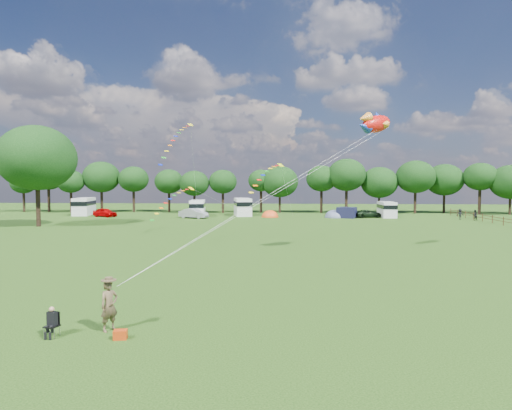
# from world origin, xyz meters

# --- Properties ---
(ground_plane) EXTENTS (180.00, 180.00, 0.00)m
(ground_plane) POSITION_xyz_m (0.00, 0.00, 0.00)
(ground_plane) COLOR black
(ground_plane) RESTS_ON ground
(tree_line) EXTENTS (102.98, 10.98, 10.27)m
(tree_line) POSITION_xyz_m (5.30, 54.99, 6.35)
(tree_line) COLOR black
(tree_line) RESTS_ON ground
(big_tree) EXTENTS (10.00, 10.00, 13.28)m
(big_tree) POSITION_xyz_m (-30.00, 28.00, 9.02)
(big_tree) COLOR black
(big_tree) RESTS_ON ground
(fence) EXTENTS (0.12, 33.12, 1.20)m
(fence) POSITION_xyz_m (32.00, 34.50, 0.70)
(fence) COLOR #472D19
(fence) RESTS_ON ground
(car_a) EXTENTS (4.81, 3.45, 1.49)m
(car_a) POSITION_xyz_m (-27.76, 43.94, 0.75)
(car_a) COLOR #B70002
(car_a) RESTS_ON ground
(car_b) EXTENTS (4.77, 2.99, 1.58)m
(car_b) POSITION_xyz_m (-12.19, 41.93, 0.79)
(car_b) COLOR gray
(car_b) RESTS_ON ground
(car_d) EXTENTS (5.17, 3.59, 1.29)m
(car_d) POSITION_xyz_m (16.29, 45.17, 0.65)
(car_d) COLOR black
(car_d) RESTS_ON ground
(campervan_a) EXTENTS (3.69, 6.60, 3.05)m
(campervan_a) POSITION_xyz_m (-33.15, 47.69, 1.64)
(campervan_a) COLOR silver
(campervan_a) RESTS_ON ground
(campervan_b) EXTENTS (3.16, 5.97, 2.80)m
(campervan_b) POSITION_xyz_m (-12.23, 45.36, 1.50)
(campervan_b) COLOR white
(campervan_b) RESTS_ON ground
(campervan_c) EXTENTS (3.80, 6.59, 3.03)m
(campervan_c) POSITION_xyz_m (-4.76, 48.13, 1.63)
(campervan_c) COLOR silver
(campervan_c) RESTS_ON ground
(campervan_d) EXTENTS (2.27, 5.27, 2.58)m
(campervan_d) POSITION_xyz_m (19.61, 45.98, 1.38)
(campervan_d) COLOR silver
(campervan_d) RESTS_ON ground
(tent_orange) EXTENTS (2.94, 3.21, 2.30)m
(tent_orange) POSITION_xyz_m (0.13, 44.91, 0.02)
(tent_orange) COLOR #E94C18
(tent_orange) RESTS_ON ground
(tent_greyblue) EXTENTS (3.42, 3.74, 2.54)m
(tent_greyblue) POSITION_xyz_m (10.87, 44.91, 0.02)
(tent_greyblue) COLOR slate
(tent_greyblue) RESTS_ON ground
(awning_navy) EXTENTS (3.53, 3.26, 1.77)m
(awning_navy) POSITION_xyz_m (12.69, 44.07, 0.88)
(awning_navy) COLOR #161735
(awning_navy) RESTS_ON ground
(kite_flyer) EXTENTS (0.82, 0.86, 1.99)m
(kite_flyer) POSITION_xyz_m (-4.67, -10.27, 1.00)
(kite_flyer) COLOR brown
(kite_flyer) RESTS_ON ground
(camp_chair) EXTENTS (0.57, 0.57, 1.16)m
(camp_chair) POSITION_xyz_m (-6.57, -11.00, 0.69)
(camp_chair) COLOR #99999E
(camp_chair) RESTS_ON ground
(kite_bag) EXTENTS (0.54, 0.41, 0.35)m
(kite_bag) POSITION_xyz_m (-3.90, -11.13, 0.17)
(kite_bag) COLOR #B1340B
(kite_bag) RESTS_ON ground
(fish_kite) EXTENTS (3.63, 3.31, 2.09)m
(fish_kite) POSITION_xyz_m (9.40, 8.47, 10.51)
(fish_kite) COLOR red
(fish_kite) RESTS_ON ground
(streamer_kite_a) EXTENTS (3.38, 5.60, 5.77)m
(streamer_kite_a) POSITION_xyz_m (-11.22, 28.12, 11.64)
(streamer_kite_a) COLOR yellow
(streamer_kite_a) RESTS_ON ground
(streamer_kite_b) EXTENTS (4.25, 4.78, 3.83)m
(streamer_kite_b) POSITION_xyz_m (-10.43, 23.25, 4.00)
(streamer_kite_b) COLOR yellow
(streamer_kite_b) RESTS_ON ground
(streamer_kite_c) EXTENTS (3.10, 4.89, 2.77)m
(streamer_kite_c) POSITION_xyz_m (0.92, 13.03, 6.74)
(streamer_kite_c) COLOR #E2EF11
(streamer_kite_c) RESTS_ON ground
(walker_a) EXTENTS (0.89, 0.67, 1.63)m
(walker_a) POSITION_xyz_m (31.57, 40.60, 0.82)
(walker_a) COLOR black
(walker_a) RESTS_ON ground
(walker_b) EXTENTS (1.11, 0.57, 1.67)m
(walker_b) POSITION_xyz_m (29.96, 42.04, 0.83)
(walker_b) COLOR black
(walker_b) RESTS_ON ground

